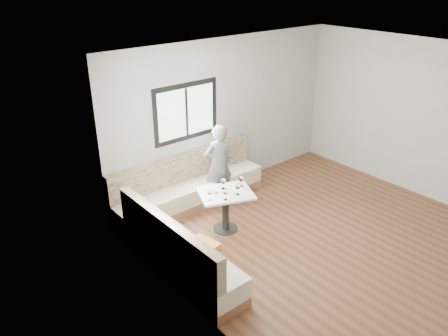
% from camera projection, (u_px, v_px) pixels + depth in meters
% --- Properties ---
extents(room, '(5.01, 5.01, 2.81)m').
position_uv_depth(room, '(332.00, 157.00, 6.23)').
color(room, brown).
rests_on(room, ground).
extents(banquette, '(2.90, 2.80, 0.95)m').
position_uv_depth(banquette, '(185.00, 214.00, 6.89)').
color(banquette, brown).
rests_on(banquette, ground).
extents(table, '(1.01, 0.91, 0.68)m').
position_uv_depth(table, '(226.00, 202.00, 6.88)').
color(table, black).
rests_on(table, ground).
extents(person, '(0.58, 0.43, 1.46)m').
position_uv_depth(person, '(218.00, 164.00, 7.62)').
color(person, slate).
rests_on(person, ground).
extents(olive_ramekin, '(0.09, 0.09, 0.04)m').
position_uv_depth(olive_ramekin, '(215.00, 191.00, 6.80)').
color(olive_ramekin, white).
rests_on(olive_ramekin, table).
extents(wine_glass_a, '(0.08, 0.08, 0.19)m').
position_uv_depth(wine_glass_a, '(210.00, 192.00, 6.53)').
color(wine_glass_a, white).
rests_on(wine_glass_a, table).
extents(wine_glass_b, '(0.08, 0.08, 0.19)m').
position_uv_depth(wine_glass_b, '(226.00, 192.00, 6.54)').
color(wine_glass_b, white).
rests_on(wine_glass_b, table).
extents(wine_glass_c, '(0.08, 0.08, 0.19)m').
position_uv_depth(wine_glass_c, '(238.00, 187.00, 6.69)').
color(wine_glass_c, white).
rests_on(wine_glass_c, table).
extents(wine_glass_d, '(0.08, 0.08, 0.19)m').
position_uv_depth(wine_glass_d, '(223.00, 181.00, 6.86)').
color(wine_glass_d, white).
rests_on(wine_glass_d, table).
extents(wine_glass_e, '(0.08, 0.08, 0.19)m').
position_uv_depth(wine_glass_e, '(241.00, 179.00, 6.93)').
color(wine_glass_e, white).
rests_on(wine_glass_e, table).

